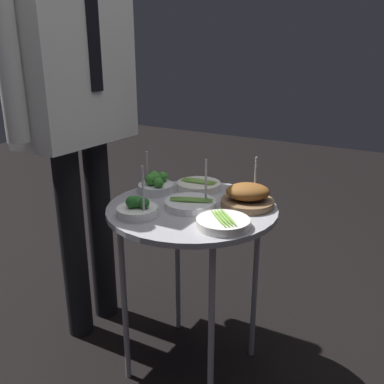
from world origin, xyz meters
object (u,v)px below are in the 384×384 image
Objects in this scene: bowl_asparagus_back_left at (192,204)px; bowl_asparagus_far_rim at (199,185)px; bowl_broccoli_back_right at (156,184)px; bowl_roast_front_right at (248,197)px; bowl_asparagus_near_rim at (223,223)px; serving_cart at (192,222)px; bowl_broccoli_center at (137,208)px; waiter_figure at (74,81)px.

bowl_asparagus_far_rim is at bearing 23.05° from bowl_asparagus_back_left.
bowl_asparagus_far_rim is at bearing -46.89° from bowl_broccoli_back_right.
bowl_asparagus_back_left is at bearing -156.95° from bowl_asparagus_far_rim.
bowl_roast_front_right is 1.12× the size of bowl_asparagus_near_rim.
bowl_broccoli_center reaches higher than serving_cart.
bowl_broccoli_center is 1.15× the size of bowl_broccoli_back_right.
bowl_asparagus_near_rim is (-0.19, -0.01, -0.02)m from bowl_roast_front_right.
bowl_roast_front_right is 1.21× the size of bowl_broccoli_back_right.
bowl_asparagus_back_left reaches higher than bowl_roast_front_right.
bowl_asparagus_far_rim is 0.10× the size of waiter_figure.
bowl_roast_front_right is 0.19m from bowl_asparagus_near_rim.
bowl_broccoli_back_right is 0.16m from bowl_asparagus_far_rim.
bowl_broccoli_back_right is at bearing 70.24° from bowl_asparagus_back_left.
bowl_roast_front_right reaches higher than serving_cart.
bowl_asparagus_back_left is 0.19m from bowl_asparagus_far_rim.
bowl_asparagus_far_rim is at bearing -5.87° from bowl_broccoli_center.
bowl_broccoli_back_right is 0.91× the size of bowl_asparagus_far_rim.
bowl_asparagus_near_rim is 0.39m from bowl_broccoli_back_right.
serving_cart is at bearing -33.31° from bowl_broccoli_center.
bowl_asparagus_near_rim is at bearing -77.59° from bowl_broccoli_center.
serving_cart is at bearing 25.63° from bowl_asparagus_back_left.
bowl_asparagus_near_rim is at bearing -114.17° from bowl_broccoli_back_right.
waiter_figure reaches higher than bowl_roast_front_right.
bowl_asparagus_near_rim is 0.98× the size of bowl_asparagus_far_rim.
waiter_figure is at bearing 96.63° from bowl_roast_front_right.
bowl_broccoli_center reaches higher than bowl_asparagus_far_rim.
bowl_broccoli_center is 0.28m from bowl_asparagus_near_rim.
bowl_broccoli_center is 0.95× the size of bowl_roast_front_right.
bowl_broccoli_back_right is (0.16, 0.35, 0.02)m from bowl_asparagus_near_rim.
bowl_asparagus_back_left is 0.20m from bowl_broccoli_back_right.
bowl_asparagus_near_rim is at bearing -138.47° from bowl_asparagus_far_rim.
bowl_broccoli_center reaches higher than bowl_broccoli_back_right.
waiter_figure is at bearing 109.00° from bowl_asparagus_far_rim.
bowl_broccoli_center is 0.23m from bowl_broccoli_back_right.
bowl_asparagus_back_left is 1.05× the size of bowl_asparagus_far_rim.
serving_cart is 3.99× the size of bowl_asparagus_far_rim.
bowl_broccoli_back_right is 0.09× the size of waiter_figure.
bowl_asparagus_back_left is 0.64m from waiter_figure.
bowl_broccoli_center reaches higher than bowl_roast_front_right.
waiter_figure reaches higher than bowl_broccoli_center.
bowl_asparagus_back_left is at bearing 60.94° from bowl_asparagus_near_rim.
bowl_roast_front_right is (0.09, -0.16, 0.09)m from serving_cart.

